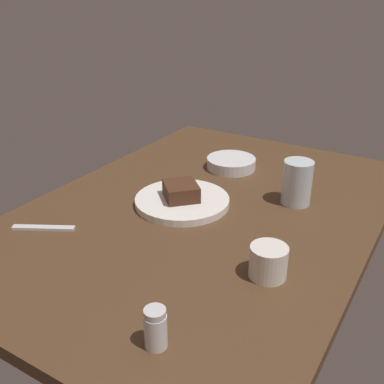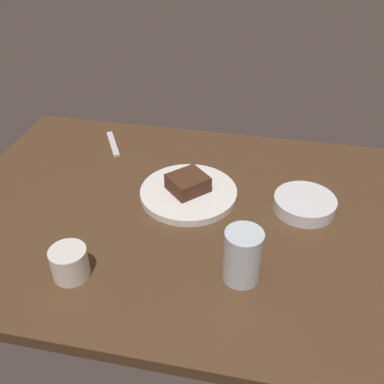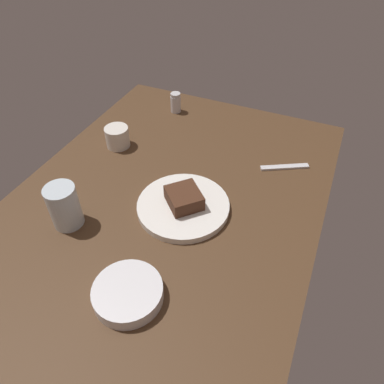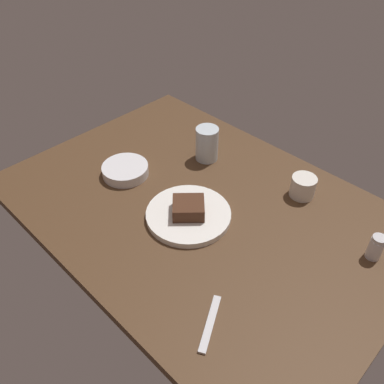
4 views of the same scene
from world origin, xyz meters
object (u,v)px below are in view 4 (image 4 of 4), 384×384
(water_glass, at_px, (207,144))
(coffee_cup, at_px, (303,187))
(chocolate_cake_slice, at_px, (188,208))
(dessert_spoon, at_px, (210,323))
(salt_shaker, at_px, (376,247))
(side_bowl, at_px, (125,170))
(dessert_plate, at_px, (188,215))

(water_glass, xyz_separation_m, coffee_cup, (-0.35, -0.07, -0.03))
(chocolate_cake_slice, xyz_separation_m, dessert_spoon, (-0.28, 0.21, -0.04))
(salt_shaker, distance_m, water_glass, 0.62)
(chocolate_cake_slice, relative_size, side_bowl, 0.60)
(chocolate_cake_slice, bearing_deg, coffee_cup, -119.14)
(dessert_plate, distance_m, chocolate_cake_slice, 0.03)
(side_bowl, distance_m, coffee_cup, 0.57)
(coffee_cup, relative_size, dessert_spoon, 0.51)
(side_bowl, bearing_deg, chocolate_cake_slice, -179.69)
(side_bowl, bearing_deg, coffee_cup, -145.77)
(water_glass, xyz_separation_m, side_bowl, (0.13, 0.26, -0.04))
(water_glass, bearing_deg, coffee_cup, -169.25)
(dessert_plate, height_order, coffee_cup, coffee_cup)
(water_glass, bearing_deg, chocolate_cake_slice, 123.15)
(dessert_spoon, bearing_deg, dessert_plate, -155.56)
(dessert_plate, bearing_deg, salt_shaker, -152.32)
(chocolate_cake_slice, distance_m, dessert_spoon, 0.36)
(chocolate_cake_slice, xyz_separation_m, salt_shaker, (-0.45, -0.24, -0.00))
(salt_shaker, height_order, water_glass, water_glass)
(salt_shaker, bearing_deg, chocolate_cake_slice, 27.97)
(dessert_plate, xyz_separation_m, side_bowl, (0.29, 0.00, 0.01))
(dessert_plate, xyz_separation_m, salt_shaker, (-0.46, -0.24, 0.03))
(dessert_spoon, bearing_deg, chocolate_cake_slice, -155.51)
(water_glass, xyz_separation_m, dessert_spoon, (-0.45, 0.47, -0.06))
(side_bowl, xyz_separation_m, dessert_spoon, (-0.58, 0.21, -0.01))
(water_glass, bearing_deg, dessert_plate, 123.03)
(chocolate_cake_slice, xyz_separation_m, side_bowl, (0.30, 0.00, -0.02))
(dessert_plate, xyz_separation_m, water_glass, (0.16, -0.25, 0.05))
(coffee_cup, height_order, dessert_spoon, coffee_cup)
(salt_shaker, distance_m, side_bowl, 0.79)
(salt_shaker, xyz_separation_m, dessert_spoon, (0.17, 0.45, -0.03))
(water_glass, height_order, dessert_spoon, water_glass)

